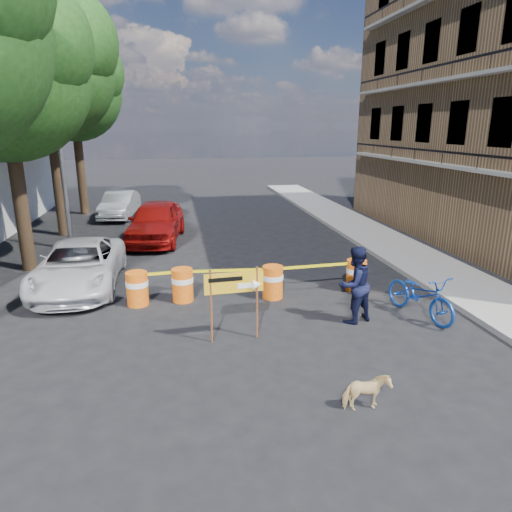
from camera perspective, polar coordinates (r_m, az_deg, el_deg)
name	(u,v)px	position (r m, az deg, el deg)	size (l,w,h in m)	color
ground	(278,352)	(9.75, 2.77, -11.85)	(120.00, 120.00, 0.00)	black
sidewalk_east	(411,256)	(17.14, 18.80, -0.04)	(2.40, 40.00, 0.15)	gray
tree_mid_a	(5,74)	(16.20, -28.90, 19.27)	(5.25, 5.00, 8.68)	#332316
tree_mid_b	(46,69)	(21.07, -24.72, 20.50)	(5.67, 5.40, 9.62)	#332316
tree_far	(74,91)	(25.91, -21.83, 18.57)	(5.04, 4.80, 8.84)	#332316
streetlamp	(60,131)	(18.34, -23.30, 14.18)	(1.25, 0.18, 8.00)	gray
barrel_far_left	(137,288)	(12.33, -14.63, -3.88)	(0.58, 0.58, 0.90)	#D9520C
barrel_mid_left	(183,284)	(12.36, -9.16, -3.50)	(0.58, 0.58, 0.90)	#D9520C
barrel_mid_right	(273,281)	(12.43, 2.09, -3.19)	(0.58, 0.58, 0.90)	#D9520C
barrel_far_right	(356,275)	(13.29, 12.40, -2.28)	(0.58, 0.58, 0.90)	#D9520C
detour_sign	(241,288)	(9.80, -1.89, -4.02)	(1.28, 0.25, 1.65)	#592D19
pedestrian	(355,285)	(11.03, 12.23, -3.52)	(0.91, 0.71, 1.87)	black
bicycle	(422,275)	(11.73, 20.07, -2.22)	(0.75, 1.14, 2.16)	#1443AA
dog	(366,393)	(8.03, 13.63, -16.26)	(0.35, 0.76, 0.64)	#E8C785
suv_white	(79,266)	(14.09, -21.25, -1.14)	(2.21, 4.80, 1.33)	silver
sedan_red	(156,221)	(18.98, -12.41, 4.26)	(1.94, 4.82, 1.64)	#A3100D
sedan_silver	(120,205)	(24.50, -16.65, 6.17)	(1.41, 4.04, 1.33)	#B9BCC1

